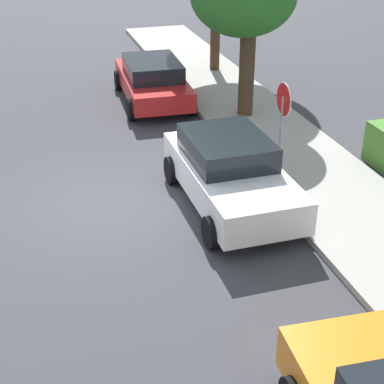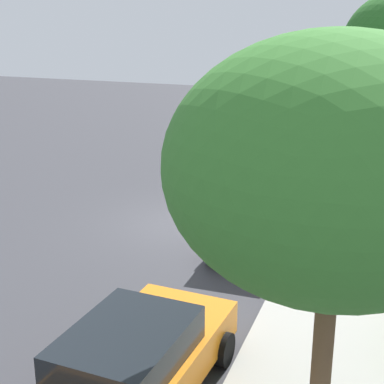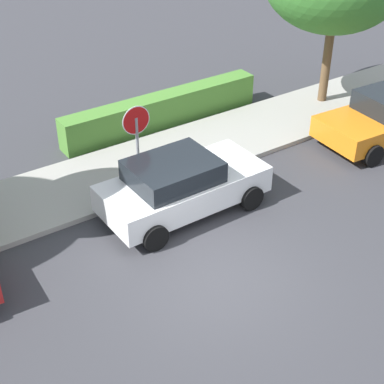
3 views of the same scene
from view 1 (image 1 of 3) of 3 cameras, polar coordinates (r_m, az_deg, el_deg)
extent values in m
plane|color=#38383D|center=(12.96, -7.97, -1.01)|extent=(60.00, 60.00, 0.00)
cube|color=#9E9B93|center=(14.30, 11.40, 1.92)|extent=(32.00, 2.79, 0.14)
cylinder|color=gray|center=(13.17, 8.56, 4.68)|extent=(0.08, 0.08, 2.16)
cylinder|color=white|center=(12.81, 8.88, 8.84)|extent=(0.75, 0.03, 0.75)
cylinder|color=red|center=(12.81, 8.88, 8.84)|extent=(0.70, 0.04, 0.70)
cube|color=white|center=(12.45, 3.80, 1.30)|extent=(4.18, 1.88, 0.68)
cube|color=black|center=(12.46, 3.39, 4.36)|extent=(2.08, 1.63, 0.51)
cylinder|color=black|center=(11.82, 10.33, -2.47)|extent=(0.64, 0.23, 0.64)
cylinder|color=black|center=(11.17, 1.91, -3.93)|extent=(0.64, 0.23, 0.64)
cylinder|color=black|center=(14.08, 5.21, 3.09)|extent=(0.64, 0.23, 0.64)
cylinder|color=black|center=(13.54, -1.98, 2.14)|extent=(0.64, 0.23, 0.64)
cube|color=red|center=(18.75, -3.85, 10.45)|extent=(4.39, 2.00, 0.57)
cube|color=black|center=(18.52, -3.85, 11.93)|extent=(2.36, 1.69, 0.49)
cylinder|color=black|center=(20.10, -7.14, 10.71)|extent=(0.65, 0.25, 0.64)
cylinder|color=black|center=(20.37, -2.05, 11.14)|extent=(0.65, 0.25, 0.64)
cylinder|color=black|center=(17.34, -5.88, 7.95)|extent=(0.65, 0.25, 0.64)
cylinder|color=black|center=(17.65, -0.07, 8.46)|extent=(0.65, 0.25, 0.64)
cylinder|color=#422D1E|center=(21.46, 2.27, 15.77)|extent=(0.34, 0.34, 3.36)
cylinder|color=#422D1E|center=(17.15, 5.31, 11.20)|extent=(0.44, 0.44, 2.60)
camera|label=2|loc=(8.46, 102.13, -5.96)|focal=55.00mm
camera|label=3|loc=(18.29, -42.51, 28.92)|focal=55.00mm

